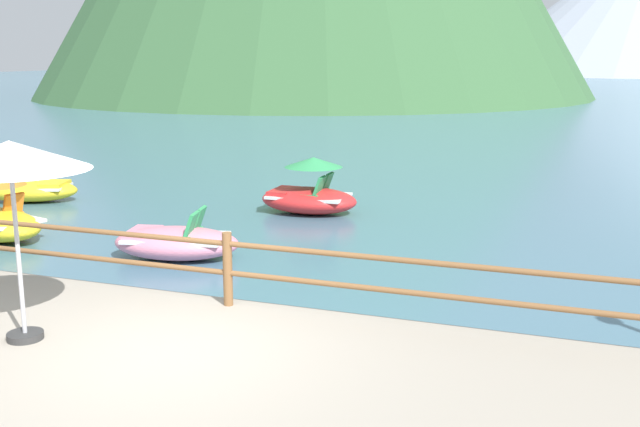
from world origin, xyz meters
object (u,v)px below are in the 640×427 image
(pedal_boat_0, at_px, (176,242))
(beach_umbrella, at_px, (10,158))
(pedal_boat_4, at_px, (309,194))
(pedal_boat_1, at_px, (29,190))

(pedal_boat_0, bearing_deg, beach_umbrella, -79.25)
(pedal_boat_0, height_order, pedal_boat_4, pedal_boat_4)
(beach_umbrella, distance_m, pedal_boat_0, 5.35)
(beach_umbrella, distance_m, pedal_boat_1, 10.97)
(pedal_boat_0, xyz_separation_m, pedal_boat_4, (0.83, 4.41, 0.14))
(pedal_boat_0, distance_m, pedal_boat_4, 4.49)
(beach_umbrella, relative_size, pedal_boat_1, 0.85)
(beach_umbrella, height_order, pedal_boat_4, beach_umbrella)
(pedal_boat_1, bearing_deg, pedal_boat_4, 8.59)
(pedal_boat_4, bearing_deg, pedal_boat_1, -171.41)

